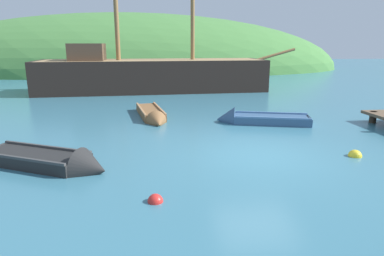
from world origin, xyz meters
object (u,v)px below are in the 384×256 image
at_px(sailing_ship, 151,79).
at_px(rowboat_far, 52,163).
at_px(rowboat_center, 152,116).
at_px(buoy_red, 155,202).
at_px(buoy_yellow, 355,156).
at_px(rowboat_outer_left, 255,120).

distance_m(sailing_ship, rowboat_far, 15.12).
relative_size(rowboat_center, buoy_red, 11.82).
distance_m(rowboat_center, buoy_red, 8.26).
xyz_separation_m(buoy_red, buoy_yellow, (5.96, 2.24, 0.00)).
xyz_separation_m(rowboat_far, buoy_red, (2.74, -2.43, -0.10)).
relative_size(rowboat_far, rowboat_outer_left, 0.99).
bearing_deg(rowboat_far, buoy_yellow, 25.50).
bearing_deg(rowboat_far, rowboat_outer_left, 58.57).
relative_size(sailing_ship, buoy_yellow, 46.36).
xyz_separation_m(sailing_ship, buoy_red, (-0.06, -17.27, -0.83)).
relative_size(rowboat_far, buoy_red, 11.81).
height_order(rowboat_far, buoy_red, rowboat_far).
height_order(rowboat_outer_left, buoy_yellow, rowboat_outer_left).
distance_m(rowboat_far, buoy_red, 3.66).
height_order(sailing_ship, rowboat_center, sailing_ship).
height_order(rowboat_far, buoy_yellow, rowboat_far).
bearing_deg(buoy_yellow, rowboat_far, 178.73).
relative_size(rowboat_center, buoy_yellow, 10.13).
bearing_deg(buoy_yellow, buoy_red, -159.40).
bearing_deg(rowboat_far, sailing_ship, 106.10).
height_order(sailing_ship, rowboat_far, sailing_ship).
xyz_separation_m(sailing_ship, rowboat_far, (-2.80, -14.84, -0.73)).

